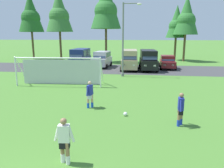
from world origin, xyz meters
TOP-DOWN VIEW (x-y plane):
  - ground_plane at (0.00, 15.00)m, footprint 400.00×400.00m
  - parking_lot_strip at (0.00, 24.58)m, footprint 52.00×8.40m
  - soccer_ball at (2.70, 7.53)m, footprint 0.22×0.22m
  - soccer_goal at (-3.57, 14.55)m, footprint 7.52×2.40m
  - player_striker_near at (0.48, 8.64)m, footprint 0.37×0.71m
  - player_midfield_center at (1.00, 2.76)m, footprint 0.74×0.29m
  - player_defender_far at (5.42, 6.60)m, footprint 0.29×0.73m
  - parked_car_slot_far_left at (-4.82, 25.39)m, footprint 2.21×4.81m
  - parked_car_slot_left at (-1.87, 25.83)m, footprint 2.38×4.72m
  - parked_car_slot_center_left at (2.00, 23.96)m, footprint 2.36×4.88m
  - parked_car_slot_center at (4.35, 23.93)m, footprint 2.42×4.91m
  - parked_car_slot_center_right at (6.91, 25.63)m, footprint 2.11×4.24m
  - tree_left_edge at (-16.63, 35.13)m, footprint 4.45×4.45m
  - tree_mid_left at (-10.27, 32.52)m, footprint 4.43×4.43m
  - tree_center_back at (-2.28, 31.88)m, footprint 4.83×4.83m
  - tree_mid_right at (10.59, 34.66)m, footprint 4.00×4.00m
  - tree_right_edge at (9.34, 36.26)m, footprint 3.52×3.52m
  - street_lamp at (1.70, 19.38)m, footprint 2.00×0.32m

SIDE VIEW (x-z plane):
  - ground_plane at x=0.00m, z-range 0.00..0.00m
  - parking_lot_strip at x=0.00m, z-range 0.00..0.01m
  - soccer_ball at x=2.70m, z-range 0.00..0.22m
  - player_striker_near at x=0.48m, z-range 0.00..1.64m
  - player_midfield_center at x=1.00m, z-range 0.00..1.64m
  - player_defender_far at x=5.42m, z-range 0.00..1.64m
  - parked_car_slot_center_right at x=6.91m, z-range 0.02..1.74m
  - parked_car_slot_left at x=-1.87m, z-range 0.03..2.19m
  - soccer_goal at x=-3.57m, z-range 0.01..2.58m
  - parked_car_slot_far_left at x=-4.82m, z-range 0.08..2.60m
  - parked_car_slot_center_left at x=2.00m, z-range 0.08..2.60m
  - parked_car_slot_center at x=4.35m, z-range 0.08..2.60m
  - street_lamp at x=1.70m, z-range 0.14..7.68m
  - tree_right_edge at x=9.34m, z-range 1.75..11.13m
  - tree_mid_right at x=10.59m, z-range 2.00..12.65m
  - tree_mid_left at x=-10.27m, z-range 2.22..14.03m
  - tree_left_edge at x=-16.63m, z-range 2.23..14.09m
  - tree_center_back at x=-2.28m, z-range 2.42..15.31m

